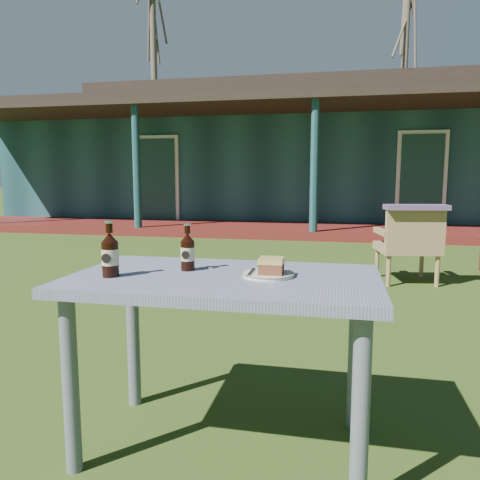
% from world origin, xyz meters
% --- Properties ---
extents(ground, '(80.00, 80.00, 0.00)m').
position_xyz_m(ground, '(0.00, 0.00, 0.00)').
color(ground, '#334916').
extents(pavilion, '(15.80, 8.30, 3.45)m').
position_xyz_m(pavilion, '(-0.00, 9.39, 1.61)').
color(pavilion, '#1B4147').
rests_on(pavilion, ground).
extents(tree_left, '(0.28, 0.28, 10.50)m').
position_xyz_m(tree_left, '(-8.00, 17.50, 5.25)').
color(tree_left, brown).
rests_on(tree_left, ground).
extents(tree_mid, '(0.28, 0.28, 9.50)m').
position_xyz_m(tree_mid, '(3.00, 18.50, 4.75)').
color(tree_mid, brown).
rests_on(tree_mid, ground).
extents(cafe_table, '(1.20, 0.70, 0.72)m').
position_xyz_m(cafe_table, '(0.00, -1.60, 0.62)').
color(cafe_table, slate).
rests_on(cafe_table, ground).
extents(plate, '(0.20, 0.20, 0.01)m').
position_xyz_m(plate, '(0.17, -1.58, 0.73)').
color(plate, silver).
rests_on(plate, cafe_table).
extents(cake_slice, '(0.09, 0.09, 0.06)m').
position_xyz_m(cake_slice, '(0.19, -1.59, 0.77)').
color(cake_slice, brown).
rests_on(cake_slice, plate).
extents(fork, '(0.01, 0.14, 0.00)m').
position_xyz_m(fork, '(0.11, -1.59, 0.74)').
color(fork, silver).
rests_on(fork, plate).
extents(cola_bottle_near, '(0.06, 0.06, 0.19)m').
position_xyz_m(cola_bottle_near, '(-0.17, -1.53, 0.80)').
color(cola_bottle_near, black).
rests_on(cola_bottle_near, cafe_table).
extents(cola_bottle_far, '(0.06, 0.07, 0.22)m').
position_xyz_m(cola_bottle_far, '(-0.42, -1.71, 0.81)').
color(cola_bottle_far, black).
rests_on(cola_bottle_far, cafe_table).
extents(bottle_cap, '(0.03, 0.03, 0.01)m').
position_xyz_m(bottle_cap, '(-0.09, -1.48, 0.72)').
color(bottle_cap, silver).
rests_on(bottle_cap, cafe_table).
extents(armchair_left, '(0.66, 0.63, 0.78)m').
position_xyz_m(armchair_left, '(1.15, 1.69, 0.44)').
color(armchair_left, '#98774C').
rests_on(armchair_left, ground).
extents(floral_throw, '(0.63, 0.32, 0.05)m').
position_xyz_m(floral_throw, '(1.18, 1.53, 0.80)').
color(floral_throw, '#5E456C').
rests_on(floral_throw, armchair_left).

